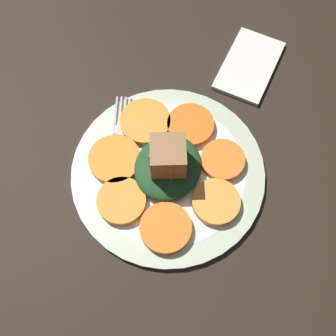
% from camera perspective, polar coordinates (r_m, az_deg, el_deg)
% --- Properties ---
extents(table_slab, '(1.20, 1.20, 0.02)m').
position_cam_1_polar(table_slab, '(0.62, 0.00, -1.13)').
color(table_slab, black).
rests_on(table_slab, ground).
extents(plate, '(0.28, 0.28, 0.01)m').
position_cam_1_polar(plate, '(0.61, 0.00, -0.59)').
color(plate, beige).
rests_on(plate, table_slab).
extents(carrot_slice_0, '(0.06, 0.06, 0.01)m').
position_cam_1_polar(carrot_slice_0, '(0.61, 7.40, 1.04)').
color(carrot_slice_0, orange).
rests_on(carrot_slice_0, plate).
extents(carrot_slice_1, '(0.07, 0.07, 0.01)m').
position_cam_1_polar(carrot_slice_1, '(0.63, 3.36, 5.68)').
color(carrot_slice_1, orange).
rests_on(carrot_slice_1, plate).
extents(carrot_slice_2, '(0.08, 0.08, 0.01)m').
position_cam_1_polar(carrot_slice_2, '(0.63, -3.10, 6.27)').
color(carrot_slice_2, orange).
rests_on(carrot_slice_2, plate).
extents(carrot_slice_3, '(0.08, 0.08, 0.01)m').
position_cam_1_polar(carrot_slice_3, '(0.61, -7.22, 1.14)').
color(carrot_slice_3, orange).
rests_on(carrot_slice_3, plate).
extents(carrot_slice_4, '(0.07, 0.07, 0.01)m').
position_cam_1_polar(carrot_slice_4, '(0.58, -6.32, -4.48)').
color(carrot_slice_4, orange).
rests_on(carrot_slice_4, plate).
extents(carrot_slice_5, '(0.07, 0.07, 0.01)m').
position_cam_1_polar(carrot_slice_5, '(0.57, -0.33, -8.14)').
color(carrot_slice_5, orange).
rests_on(carrot_slice_5, plate).
extents(carrot_slice_6, '(0.07, 0.07, 0.01)m').
position_cam_1_polar(carrot_slice_6, '(0.58, 6.52, -4.62)').
color(carrot_slice_6, '#F99539').
rests_on(carrot_slice_6, plate).
extents(center_pile, '(0.10, 0.09, 0.07)m').
position_cam_1_polar(center_pile, '(0.58, 0.03, 0.73)').
color(center_pile, '#1E4723').
rests_on(center_pile, plate).
extents(fork, '(0.18, 0.09, 0.00)m').
position_cam_1_polar(fork, '(0.62, -6.63, 2.46)').
color(fork, '#B2B2B7').
rests_on(fork, plate).
extents(napkin, '(0.13, 0.08, 0.01)m').
position_cam_1_polar(napkin, '(0.72, 10.93, 13.48)').
color(napkin, silver).
rests_on(napkin, table_slab).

